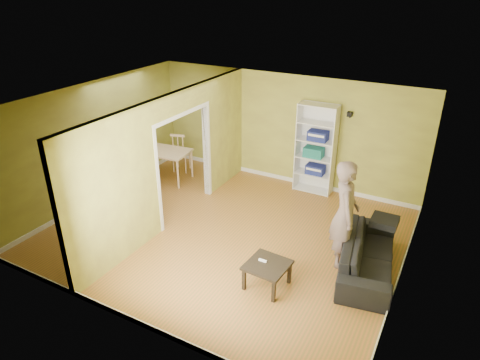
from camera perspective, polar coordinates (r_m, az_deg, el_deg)
name	(u,v)px	position (r m, az deg, el deg)	size (l,w,h in m)	color
room_shell	(225,172)	(7.84, -1.98, 1.06)	(6.50, 6.50, 6.50)	#B36A2F
partition	(172,160)	(8.47, -9.02, 2.66)	(0.22, 5.50, 2.60)	#B6BB46
wall_speaker	(350,114)	(9.46, 14.41, 8.50)	(0.10, 0.10, 0.10)	black
sofa	(369,250)	(7.56, 16.78, -8.93)	(0.91, 2.12, 0.81)	black
person	(346,205)	(7.30, 13.94, -3.28)	(0.64, 0.82, 2.24)	slate
bookshelf	(316,148)	(9.83, 10.16, 4.19)	(0.87, 0.38, 2.07)	white
paper_box_navy_a	(315,169)	(9.96, 10.01, 1.42)	(0.41, 0.27, 0.21)	navy
paper_box_teal	(314,152)	(9.82, 9.80, 3.69)	(0.43, 0.28, 0.22)	teal
paper_box_navy_b	(318,136)	(9.66, 10.36, 5.84)	(0.43, 0.28, 0.22)	navy
coffee_table	(267,268)	(6.95, 3.65, -11.57)	(0.64, 0.64, 0.43)	#342B1C
game_controller	(263,260)	(6.96, 3.05, -10.67)	(0.14, 0.04, 0.03)	white
dining_table	(164,154)	(10.51, -10.05, 3.48)	(1.19, 0.79, 0.75)	beige
chair_left	(143,156)	(11.01, -12.80, 3.10)	(0.42, 0.42, 0.93)	tan
chair_near	(146,170)	(10.12, -12.42, 1.25)	(0.45, 0.45, 0.97)	tan
chair_far	(181,151)	(10.99, -7.86, 3.81)	(0.48, 0.48, 1.04)	tan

